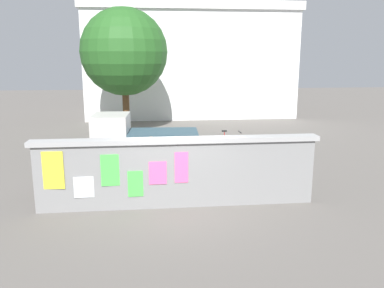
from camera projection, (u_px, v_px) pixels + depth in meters
The scene contains 10 objects.
ground at pixel (165, 142), 18.04m from camera, with size 60.00×60.00×0.00m, color #605B56.
poster_wall at pixel (177, 172), 10.07m from camera, with size 7.26×0.42×1.80m.
auto_rickshaw_truck at pixel (140, 141), 13.83m from camera, with size 3.68×1.71×1.85m.
motorcycle at pixel (243, 165), 12.44m from camera, with size 1.87×0.68×0.87m.
bicycle_near at pixel (73, 177), 11.49m from camera, with size 1.70×0.44×0.95m.
bicycle_far at pixel (228, 145), 15.69m from camera, with size 1.71×0.44×0.95m.
person_walking at pixel (107, 163), 10.66m from camera, with size 0.47×0.47×1.62m.
person_bystander at pixel (152, 159), 11.12m from camera, with size 0.46×0.46×1.62m.
tree_roadside at pixel (124, 52), 19.38m from camera, with size 4.27×4.27×6.15m.
building_background at pixel (188, 61), 26.67m from camera, with size 13.26×7.18×6.99m.
Camera 1 is at (-0.70, -9.67, 3.79)m, focal length 37.03 mm.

